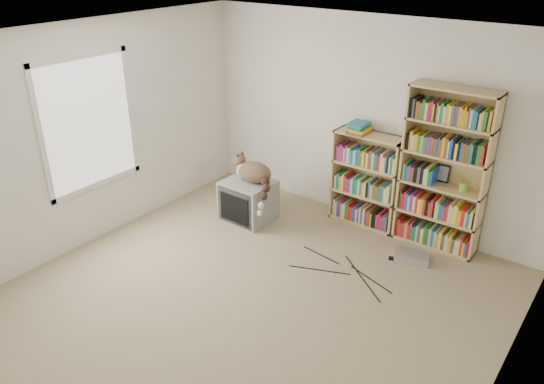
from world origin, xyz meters
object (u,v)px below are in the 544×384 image
Objects in this scene: crt_tv at (249,200)px; dvd_player at (412,257)px; cat at (255,176)px; bookcase_short at (367,183)px; bookcase_tall at (444,174)px.

dvd_player is (2.07, 0.31, -0.21)m from crt_tv.
crt_tv is 0.37m from cat.
cat is 1.38m from bookcase_short.
bookcase_short is (1.12, 0.80, -0.07)m from cat.
cat is 2.07m from dvd_player.
crt_tv is at bearing 169.44° from dvd_player.
cat is 0.59× the size of bookcase_short.
bookcase_short is 1.10m from dvd_player.
bookcase_tall reaches higher than dvd_player.
bookcase_tall is (2.04, 0.80, 0.28)m from cat.
bookcase_tall is 0.98m from bookcase_short.
cat reaches higher than dvd_player.
crt_tv is at bearing -159.33° from bookcase_tall.
cat is at bearing -144.48° from bookcase_short.
bookcase_short is at bearing 179.98° from bookcase_tall.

